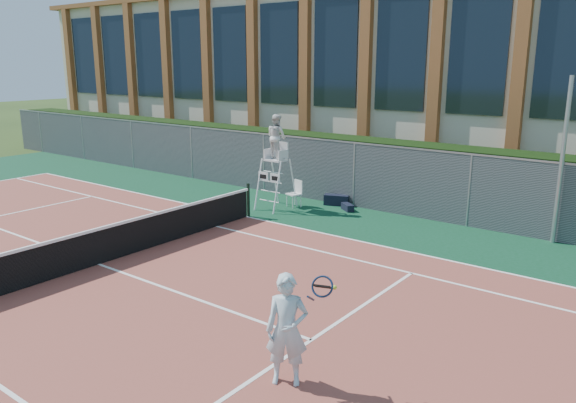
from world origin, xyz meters
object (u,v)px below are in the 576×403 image
Objects in this scene: umpire_chair at (277,140)px; plastic_chair at (296,191)px; tennis_player at (287,329)px; steel_pole at (562,162)px.

umpire_chair is 1.93m from plastic_chair.
plastic_chair is at bearing 53.20° from umpire_chair.
tennis_player reaches higher than plastic_chair.
steel_pole is 4.94× the size of plastic_chair.
umpire_chair is 3.52× the size of plastic_chair.
umpire_chair is 1.81× the size of tennis_player.
umpire_chair reaches higher than plastic_chair.
plastic_chair is (-8.03, -1.11, -1.72)m from steel_pole.
steel_pole is at bearing 81.01° from tennis_player.
plastic_chair is 0.51× the size of tennis_player.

